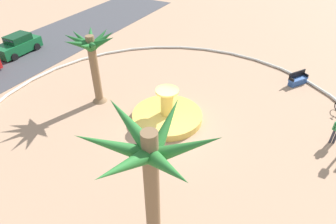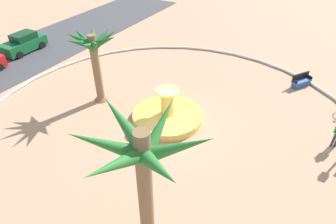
{
  "view_description": "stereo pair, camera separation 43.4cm",
  "coord_description": "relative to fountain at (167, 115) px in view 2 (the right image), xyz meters",
  "views": [
    {
      "loc": [
        -12.2,
        -6.49,
        11.19
      ],
      "look_at": [
        0.22,
        0.14,
        1.0
      ],
      "focal_mm": 31.16,
      "sensor_mm": 36.0,
      "label": 1
    },
    {
      "loc": [
        -11.99,
        -6.87,
        11.19
      ],
      "look_at": [
        0.22,
        0.14,
        1.0
      ],
      "focal_mm": 31.16,
      "sensor_mm": 36.0,
      "label": 2
    }
  ],
  "objects": [
    {
      "name": "bench_east",
      "position": [
        8.47,
        -6.55,
        0.04
      ],
      "size": [
        1.61,
        1.3,
        1.0
      ],
      "color": "#335BA8",
      "rests_on": "ground"
    },
    {
      "name": "palm_tree_near_fountain",
      "position": [
        -7.47,
        -3.38,
        3.95
      ],
      "size": [
        4.47,
        4.46,
        5.99
      ],
      "color": "brown",
      "rests_on": "ground"
    },
    {
      "name": "fountain",
      "position": [
        0.0,
        0.0,
        0.0
      ],
      "size": [
        4.39,
        4.39,
        2.16
      ],
      "color": "gold",
      "rests_on": "ground"
    },
    {
      "name": "palm_tree_by_curb",
      "position": [
        -0.33,
        5.11,
        3.3
      ],
      "size": [
        3.23,
        3.29,
        4.94
      ],
      "color": "brown",
      "rests_on": "ground"
    },
    {
      "name": "parked_car_second",
      "position": [
        2.45,
        16.47,
        0.47
      ],
      "size": [
        4.04,
        1.99,
        1.67
      ],
      "color": "#145B2D",
      "rests_on": "ground"
    },
    {
      "name": "plaza_curb",
      "position": [
        -0.73,
        -0.48,
        -0.21
      ],
      "size": [
        24.07,
        24.07,
        0.2
      ],
      "primitive_type": "torus",
      "color": "silver",
      "rests_on": "ground"
    },
    {
      "name": "ground_plane",
      "position": [
        -0.73,
        -0.48,
        -0.31
      ],
      "size": [
        80.0,
        80.0,
        0.0
      ],
      "primitive_type": "plane",
      "color": "tan"
    }
  ]
}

